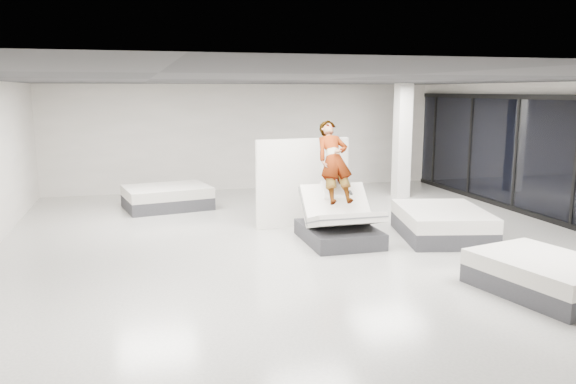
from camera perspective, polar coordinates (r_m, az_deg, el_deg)
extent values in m
plane|color=beige|center=(10.91, 2.91, -5.73)|extent=(14.00, 14.00, 0.00)
plane|color=#28282B|center=(10.49, 3.07, 11.31)|extent=(14.00, 14.00, 0.00)
cube|color=silver|center=(17.34, -4.27, 5.59)|extent=(12.00, 0.04, 3.20)
cube|color=#35353A|center=(11.37, 5.15, -4.27)|extent=(1.36, 1.82, 0.32)
cube|color=white|center=(11.46, 4.80, -1.28)|extent=(1.36, 0.76, 0.80)
cube|color=#5C5D61|center=(11.46, 4.80, -1.28)|extent=(1.38, 0.65, 0.70)
cube|color=white|center=(10.91, 5.92, -2.85)|extent=(1.36, 0.93, 0.44)
cube|color=#5C5D61|center=(10.91, 5.92, -2.85)|extent=(1.38, 0.90, 0.28)
cube|color=white|center=(11.46, 4.71, 0.30)|extent=(0.50, 0.34, 0.35)
imported|color=slate|center=(11.43, 4.72, 1.37)|extent=(0.68, 1.79, 1.36)
cube|color=black|center=(11.22, 6.36, -0.06)|extent=(0.05, 0.14, 0.08)
cube|color=white|center=(12.51, 1.52, 0.96)|extent=(2.17, 0.27, 1.97)
cube|color=#35353A|center=(12.09, 15.33, -3.70)|extent=(2.10, 2.51, 0.33)
cube|color=white|center=(12.02, 15.40, -2.30)|extent=(2.10, 2.51, 0.27)
cube|color=#35353A|center=(9.38, 24.53, -8.43)|extent=(1.86, 2.23, 0.29)
cube|color=white|center=(9.31, 24.65, -6.86)|extent=(1.86, 2.23, 0.24)
cube|color=#35353A|center=(14.86, -12.15, -1.02)|extent=(2.34, 1.92, 0.31)
cube|color=white|center=(14.81, -12.20, 0.07)|extent=(2.34, 1.92, 0.26)
cube|color=white|center=(16.26, 11.51, 5.10)|extent=(0.40, 0.40, 3.20)
cube|color=black|center=(13.87, 26.81, -3.12)|extent=(0.12, 13.40, 0.12)
cube|color=black|center=(15.16, 22.21, 3.61)|extent=(0.09, 0.08, 2.80)
cube|color=black|center=(16.79, 18.09, 4.44)|extent=(0.09, 0.08, 2.80)
cube|color=black|center=(18.48, 14.70, 5.10)|extent=(0.09, 0.08, 2.80)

